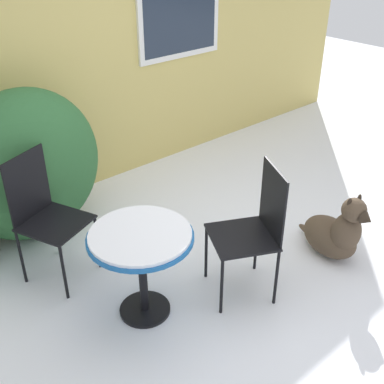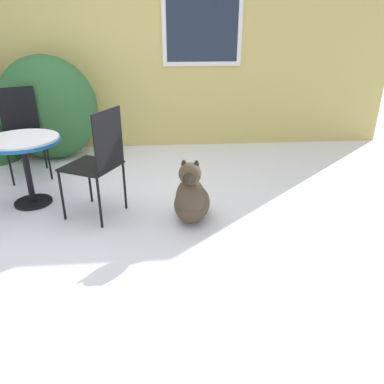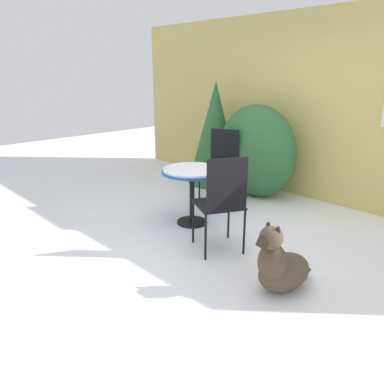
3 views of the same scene
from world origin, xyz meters
TOP-DOWN VIEW (x-y plane):
  - ground_plane at (0.00, 0.00)m, footprint 16.00×16.00m
  - house_wall at (0.07, 2.20)m, footprint 8.00×0.10m
  - shrub_left at (-0.95, 1.68)m, footprint 1.32×0.76m
  - evergreen_bush at (-1.86, 1.75)m, footprint 0.90×0.90m
  - patio_table at (-0.81, 0.20)m, footprint 0.74×0.74m
  - patio_chair_near_table at (-1.11, 1.07)m, footprint 0.60×0.60m
  - patio_chair_far_side at (-0.03, -0.13)m, footprint 0.62×0.62m
  - dog at (0.82, -0.32)m, footprint 0.43×0.75m

SIDE VIEW (x-z plane):
  - ground_plane at x=0.00m, z-range 0.00..0.00m
  - dog at x=0.82m, z-range -0.10..0.57m
  - patio_chair_near_table at x=-1.11m, z-range 0.06..1.11m
  - patio_chair_far_side at x=-0.03m, z-range 0.06..1.11m
  - patio_table at x=-0.81m, z-range 0.23..0.95m
  - shrub_left at x=-0.95m, z-range 0.00..1.39m
  - evergreen_bush at x=-1.86m, z-range 0.00..1.70m
  - house_wall at x=0.07m, z-range 0.00..2.75m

